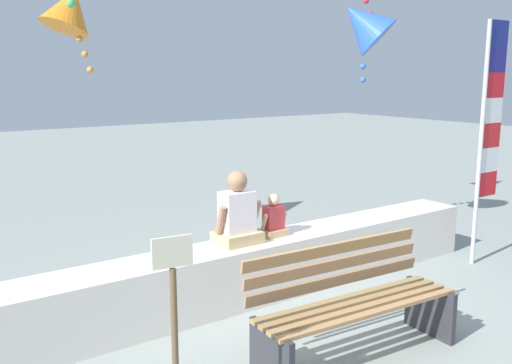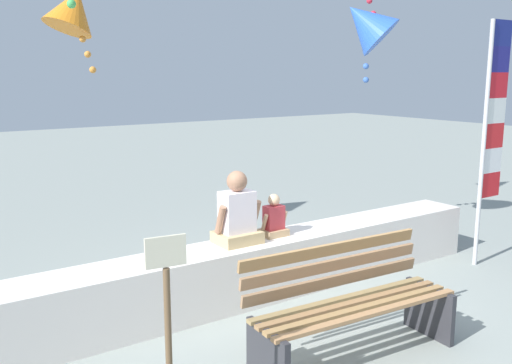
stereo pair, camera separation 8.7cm
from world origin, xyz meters
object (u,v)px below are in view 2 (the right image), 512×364
at_px(flag_banner, 491,125).
at_px(sign_post, 168,329).
at_px(person_child, 274,219).
at_px(kite_blue, 366,23).
at_px(park_bench, 349,305).
at_px(kite_orange, 73,9).
at_px(person_adult, 237,215).

relative_size(flag_banner, sign_post, 2.10).
bearing_deg(person_child, kite_blue, 20.96).
relative_size(park_bench, kite_orange, 1.64).
distance_m(park_bench, kite_orange, 4.83).
bearing_deg(kite_orange, sign_post, -101.57).
distance_m(park_bench, person_child, 1.53).
distance_m(kite_orange, sign_post, 4.89).
height_order(person_child, kite_blue, kite_blue).
relative_size(person_adult, flag_banner, 0.25).
relative_size(person_adult, kite_orange, 0.66).
relative_size(person_child, kite_orange, 0.40).
bearing_deg(park_bench, kite_blue, 44.00).
relative_size(person_child, sign_post, 0.32).
height_order(park_bench, kite_orange, kite_orange).
bearing_deg(park_bench, sign_post, -170.52).
xyz_separation_m(person_child, flag_banner, (2.60, -0.70, 0.90)).
bearing_deg(kite_orange, park_bench, -77.94).
relative_size(park_bench, person_adult, 2.49).
height_order(flag_banner, sign_post, flag_banner).
xyz_separation_m(park_bench, person_adult, (-0.14, 1.45, 0.46)).
height_order(person_adult, sign_post, sign_post).
relative_size(person_adult, kite_blue, 0.62).
distance_m(park_bench, person_adult, 1.53).
bearing_deg(person_child, sign_post, -139.46).
bearing_deg(kite_orange, flag_banner, -40.66).
distance_m(flag_banner, sign_post, 4.83).
height_order(park_bench, sign_post, sign_post).
bearing_deg(kite_orange, kite_blue, -29.42).
relative_size(park_bench, person_child, 4.10).
distance_m(person_child, sign_post, 2.68).
xyz_separation_m(flag_banner, kite_blue, (-0.62, 1.46, 1.21)).
xyz_separation_m(kite_orange, sign_post, (-0.87, -4.27, -2.21)).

